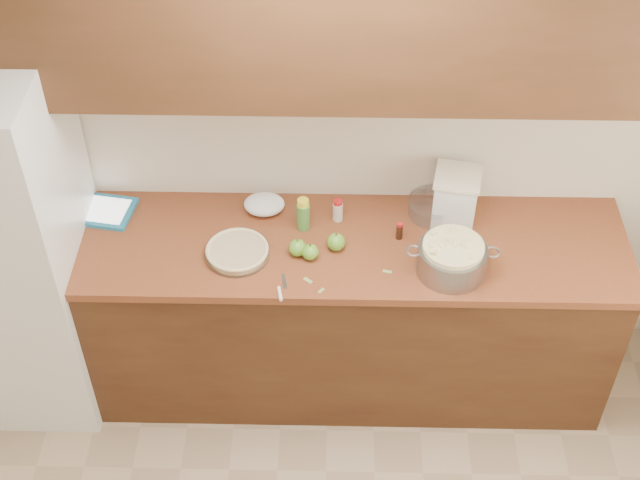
{
  "coord_description": "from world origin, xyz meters",
  "views": [
    {
      "loc": [
        0.02,
        -1.35,
        3.62
      ],
      "look_at": [
        -0.04,
        1.43,
        0.98
      ],
      "focal_mm": 50.0,
      "sensor_mm": 36.0,
      "label": 1
    }
  ],
  "objects_px": {
    "pie": "(237,252)",
    "tablet": "(101,211)",
    "flour_canister": "(456,196)",
    "colander": "(452,258)"
  },
  "relations": [
    {
      "from": "flour_canister",
      "to": "tablet",
      "type": "bearing_deg",
      "value": -179.96
    },
    {
      "from": "pie",
      "to": "tablet",
      "type": "xyz_separation_m",
      "value": [
        -0.64,
        0.27,
        -0.01
      ]
    },
    {
      "from": "tablet",
      "to": "flour_canister",
      "type": "bearing_deg",
      "value": 9.29
    },
    {
      "from": "flour_canister",
      "to": "tablet",
      "type": "relative_size",
      "value": 0.78
    },
    {
      "from": "pie",
      "to": "flour_canister",
      "type": "height_order",
      "value": "flour_canister"
    },
    {
      "from": "flour_canister",
      "to": "colander",
      "type": "bearing_deg",
      "value": -96.75
    },
    {
      "from": "pie",
      "to": "flour_canister",
      "type": "relative_size",
      "value": 1.14
    },
    {
      "from": "colander",
      "to": "tablet",
      "type": "distance_m",
      "value": 1.59
    },
    {
      "from": "pie",
      "to": "colander",
      "type": "relative_size",
      "value": 0.71
    },
    {
      "from": "colander",
      "to": "tablet",
      "type": "height_order",
      "value": "colander"
    }
  ]
}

